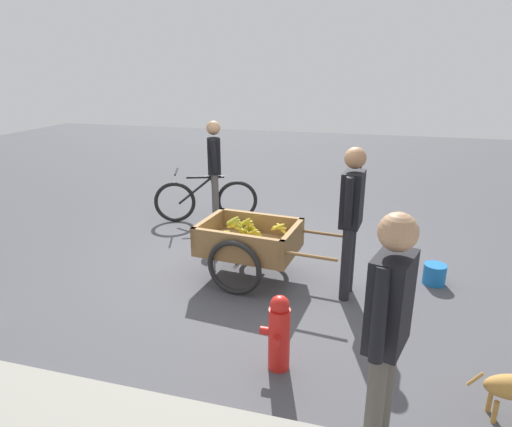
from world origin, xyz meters
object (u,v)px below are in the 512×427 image
(fire_hydrant, at_px, (279,333))
(bystander_person, at_px, (388,320))
(plastic_bucket, at_px, (434,274))
(vendor_person, at_px, (352,210))
(bicycle, at_px, (206,200))
(cyclist_person, at_px, (214,162))
(fruit_cart, at_px, (249,243))

(fire_hydrant, bearing_deg, bystander_person, 139.64)
(plastic_bucket, bearing_deg, vendor_person, 28.87)
(bicycle, xyz_separation_m, plastic_bucket, (-3.35, 1.35, -0.23))
(bicycle, distance_m, cyclist_person, 0.63)
(fruit_cart, xyz_separation_m, vendor_person, (-1.15, 0.12, 0.55))
(fruit_cart, bearing_deg, bystander_person, 123.99)
(cyclist_person, xyz_separation_m, bystander_person, (-2.58, 4.03, 0.03))
(fire_hydrant, height_order, plastic_bucket, fire_hydrant)
(fruit_cart, bearing_deg, cyclist_person, -59.01)
(plastic_bucket, bearing_deg, bicycle, -22.03)
(bicycle, distance_m, bystander_person, 4.86)
(bystander_person, bearing_deg, bicycle, -55.58)
(fruit_cart, relative_size, plastic_bucket, 6.76)
(plastic_bucket, height_order, bystander_person, bystander_person)
(fire_hydrant, xyz_separation_m, bystander_person, (-0.79, 0.67, 0.66))
(fruit_cart, distance_m, cyclist_person, 2.19)
(plastic_bucket, bearing_deg, bystander_person, 76.57)
(vendor_person, relative_size, fire_hydrant, 2.45)
(cyclist_person, relative_size, plastic_bucket, 6.34)
(cyclist_person, height_order, bystander_person, bystander_person)
(vendor_person, height_order, bicycle, vendor_person)
(fruit_cart, relative_size, bicycle, 1.09)
(fire_hydrant, relative_size, bystander_person, 0.40)
(vendor_person, bearing_deg, bicycle, -38.43)
(cyclist_person, distance_m, bystander_person, 4.78)
(bicycle, relative_size, plastic_bucket, 6.21)
(bicycle, relative_size, bystander_person, 0.95)
(fruit_cart, distance_m, vendor_person, 1.28)
(vendor_person, bearing_deg, bystander_person, 99.33)
(vendor_person, bearing_deg, cyclist_person, -40.94)
(bicycle, relative_size, fire_hydrant, 2.36)
(cyclist_person, bearing_deg, bystander_person, 122.66)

